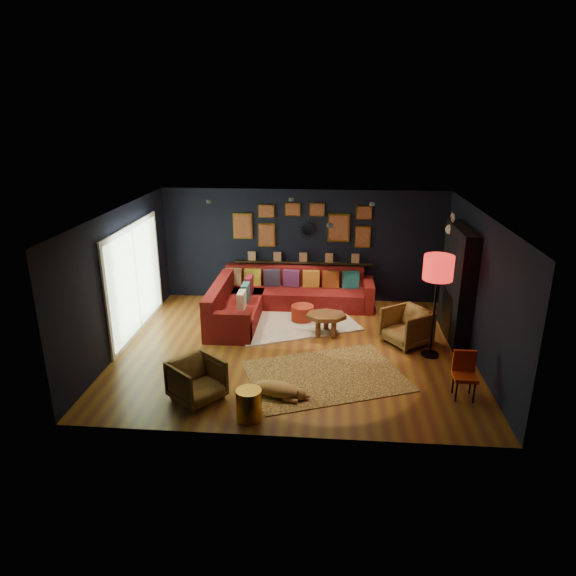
# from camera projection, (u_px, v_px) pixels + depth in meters

# --- Properties ---
(floor) EXTENTS (6.50, 6.50, 0.00)m
(floor) POSITION_uv_depth(u_px,v_px,m) (295.00, 349.00, 9.70)
(floor) COLOR brown
(floor) RESTS_ON ground
(room_walls) EXTENTS (6.50, 6.50, 6.50)m
(room_walls) POSITION_uv_depth(u_px,v_px,m) (295.00, 269.00, 9.17)
(room_walls) COLOR black
(room_walls) RESTS_ON ground
(sectional) EXTENTS (3.41, 2.69, 0.86)m
(sectional) POSITION_uv_depth(u_px,v_px,m) (273.00, 299.00, 11.34)
(sectional) COLOR maroon
(sectional) RESTS_ON ground
(ledge) EXTENTS (3.20, 0.12, 0.04)m
(ledge) POSITION_uv_depth(u_px,v_px,m) (303.00, 262.00, 11.91)
(ledge) COLOR black
(ledge) RESTS_ON room_walls
(gallery_wall) EXTENTS (3.15, 0.04, 1.02)m
(gallery_wall) POSITION_uv_depth(u_px,v_px,m) (303.00, 225.00, 11.66)
(gallery_wall) COLOR gold
(gallery_wall) RESTS_ON room_walls
(sunburst_mirror) EXTENTS (0.47, 0.16, 0.47)m
(sunburst_mirror) POSITION_uv_depth(u_px,v_px,m) (308.00, 229.00, 11.69)
(sunburst_mirror) COLOR silver
(sunburst_mirror) RESTS_ON room_walls
(fireplace) EXTENTS (0.31, 1.60, 2.20)m
(fireplace) POSITION_uv_depth(u_px,v_px,m) (457.00, 287.00, 9.96)
(fireplace) COLOR black
(fireplace) RESTS_ON ground
(deer_head) EXTENTS (0.50, 0.28, 0.45)m
(deer_head) POSITION_uv_depth(u_px,v_px,m) (459.00, 229.00, 10.09)
(deer_head) COLOR white
(deer_head) RESTS_ON fireplace
(sliding_door) EXTENTS (0.06, 2.80, 2.20)m
(sliding_door) POSITION_uv_depth(u_px,v_px,m) (135.00, 279.00, 10.15)
(sliding_door) COLOR white
(sliding_door) RESTS_ON ground
(ceiling_spots) EXTENTS (3.30, 2.50, 0.06)m
(ceiling_spots) POSITION_uv_depth(u_px,v_px,m) (298.00, 207.00, 9.61)
(ceiling_spots) COLOR black
(ceiling_spots) RESTS_ON room_walls
(shag_rug) EXTENTS (3.01, 2.66, 0.03)m
(shag_rug) POSITION_uv_depth(u_px,v_px,m) (292.00, 321.00, 10.92)
(shag_rug) COLOR silver
(shag_rug) RESTS_ON ground
(leopard_rug) EXTENTS (3.05, 2.63, 0.01)m
(leopard_rug) POSITION_uv_depth(u_px,v_px,m) (325.00, 376.00, 8.71)
(leopard_rug) COLOR tan
(leopard_rug) RESTS_ON ground
(coffee_table) EXTENTS (0.86, 0.67, 0.41)m
(coffee_table) POSITION_uv_depth(u_px,v_px,m) (326.00, 318.00, 10.20)
(coffee_table) COLOR brown
(coffee_table) RESTS_ON shag_rug
(pouf) EXTENTS (0.48, 0.48, 0.31)m
(pouf) POSITION_uv_depth(u_px,v_px,m) (302.00, 313.00, 10.92)
(pouf) COLOR #A42B1B
(pouf) RESTS_ON shag_rug
(armchair_left) EXTENTS (0.96, 0.97, 0.73)m
(armchair_left) POSITION_uv_depth(u_px,v_px,m) (197.00, 379.00, 7.90)
(armchair_left) COLOR gold
(armchair_left) RESTS_ON ground
(armchair_right) EXTENTS (1.01, 1.02, 0.77)m
(armchair_right) POSITION_uv_depth(u_px,v_px,m) (407.00, 325.00, 9.80)
(armchair_right) COLOR gold
(armchair_right) RESTS_ON ground
(gold_stool) EXTENTS (0.38, 0.38, 0.47)m
(gold_stool) POSITION_uv_depth(u_px,v_px,m) (249.00, 404.00, 7.45)
(gold_stool) COLOR gold
(gold_stool) RESTS_ON ground
(orange_chair) EXTENTS (0.36, 0.36, 0.75)m
(orange_chair) POSITION_uv_depth(u_px,v_px,m) (464.00, 371.00, 7.97)
(orange_chair) COLOR black
(orange_chair) RESTS_ON ground
(floor_lamp) EXTENTS (0.52, 0.52, 1.90)m
(floor_lamp) POSITION_uv_depth(u_px,v_px,m) (438.00, 272.00, 8.92)
(floor_lamp) COLOR black
(floor_lamp) RESTS_ON ground
(dog) EXTENTS (1.13, 0.75, 0.33)m
(dog) POSITION_uv_depth(u_px,v_px,m) (276.00, 387.00, 8.04)
(dog) COLOR #BF8E47
(dog) RESTS_ON leopard_rug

